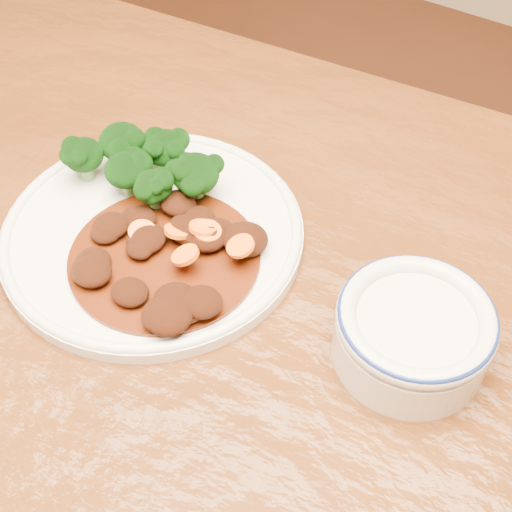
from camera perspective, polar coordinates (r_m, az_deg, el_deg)
The scene contains 5 objects.
dining_table at distance 0.67m, azimuth -1.22°, elevation -12.52°, with size 1.57×1.03×0.75m.
dinner_plate at distance 0.70m, azimuth -8.27°, elevation 1.94°, with size 0.29×0.29×0.02m.
broccoli_florets at distance 0.72m, azimuth -8.64°, elevation 7.43°, with size 0.16×0.09×0.05m.
mince_stew at distance 0.65m, azimuth -7.04°, elevation -0.33°, with size 0.18×0.18×0.03m.
dip_bowl at distance 0.60m, azimuth 12.46°, elevation -5.92°, with size 0.13×0.13×0.06m.
Camera 1 is at (0.19, -0.27, 1.26)m, focal length 50.00 mm.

